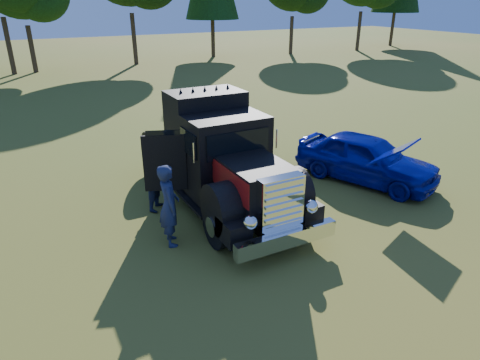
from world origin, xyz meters
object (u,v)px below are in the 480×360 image
(diamond_t_truck, at_px, (219,160))
(spectator_far, at_px, (159,181))
(hotrod_coupe, at_px, (366,158))
(spectator_near, at_px, (169,205))

(diamond_t_truck, relative_size, spectator_far, 4.40)
(diamond_t_truck, relative_size, hotrod_coupe, 1.51)
(diamond_t_truck, height_order, hotrod_coupe, diamond_t_truck)
(spectator_far, bearing_deg, spectator_near, -145.83)
(hotrod_coupe, xyz_separation_m, spectator_far, (-6.32, 1.18, 0.06))
(diamond_t_truck, bearing_deg, spectator_near, -144.03)
(hotrod_coupe, xyz_separation_m, spectator_near, (-6.66, -0.69, 0.24))
(hotrod_coupe, distance_m, spectator_far, 6.43)
(diamond_t_truck, height_order, spectator_near, diamond_t_truck)
(hotrod_coupe, height_order, spectator_far, hotrod_coupe)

